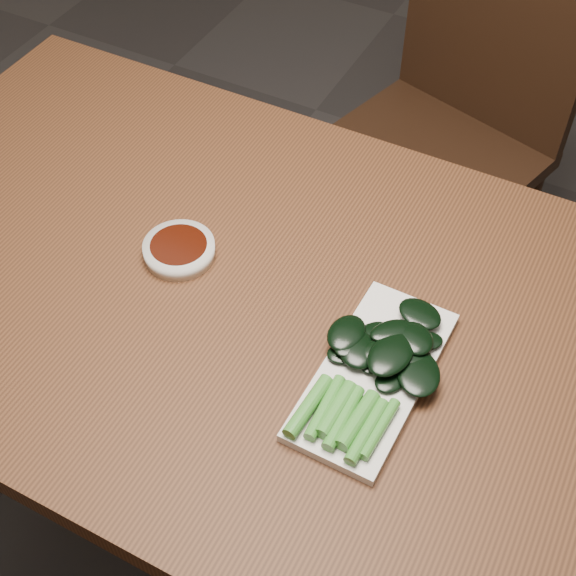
{
  "coord_description": "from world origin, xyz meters",
  "views": [
    {
      "loc": [
        0.37,
        -0.64,
        1.63
      ],
      "look_at": [
        0.03,
        0.02,
        0.76
      ],
      "focal_mm": 50.0,
      "sensor_mm": 36.0,
      "label": 1
    }
  ],
  "objects": [
    {
      "name": "gai_lan",
      "position": [
        0.19,
        -0.06,
        0.78
      ],
      "size": [
        0.17,
        0.28,
        0.03
      ],
      "color": "#428F31",
      "rests_on": "serving_plate"
    },
    {
      "name": "ground",
      "position": [
        0.0,
        0.0,
        0.0
      ],
      "size": [
        6.0,
        6.0,
        0.0
      ],
      "primitive_type": "plane",
      "color": "#2D2B2B",
      "rests_on": "ground"
    },
    {
      "name": "table",
      "position": [
        0.0,
        0.0,
        0.68
      ],
      "size": [
        1.4,
        0.8,
        0.75
      ],
      "color": "#4B2915",
      "rests_on": "ground"
    },
    {
      "name": "serving_plate",
      "position": [
        0.19,
        -0.06,
        0.76
      ],
      "size": [
        0.13,
        0.29,
        0.01
      ],
      "rotation": [
        0.0,
        0.0,
        -0.02
      ],
      "color": "silver",
      "rests_on": "table"
    },
    {
      "name": "sauce_bowl",
      "position": [
        -0.15,
        0.01,
        0.76
      ],
      "size": [
        0.11,
        0.11,
        0.02
      ],
      "color": "silver",
      "rests_on": "table"
    },
    {
      "name": "chair_far",
      "position": [
        0.01,
        0.82,
        0.49
      ],
      "size": [
        0.55,
        0.55,
        0.89
      ],
      "rotation": [
        0.0,
        0.0,
        -0.29
      ],
      "color": "black",
      "rests_on": "ground"
    }
  ]
}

